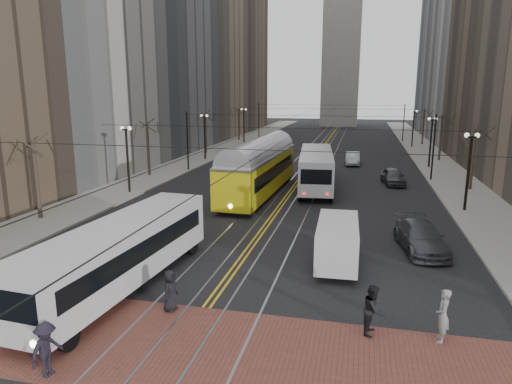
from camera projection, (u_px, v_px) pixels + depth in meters
The scene contains 23 objects.
ground at pixel (214, 298), 19.95m from camera, with size 260.00×260.00×0.00m, color black.
sidewalk_left at pixel (213, 152), 66.03m from camera, with size 5.00×140.00×0.15m, color gray.
sidewalk_right at pixel (432, 159), 59.39m from camera, with size 5.00×140.00×0.15m, color gray.
crosswalk_band at pixel (178, 346), 16.15m from camera, with size 25.00×6.00×0.01m, color brown.
streetcar_rails at pixel (317, 156), 62.72m from camera, with size 4.80×130.00×0.02m, color gray.
centre_lines at pixel (317, 156), 62.72m from camera, with size 0.42×130.00×0.01m, color gold.
building_left_mid at pixel (143, 32), 65.60m from camera, with size 16.00×20.00×34.00m, color slate.
building_left_far at pixel (224, 40), 102.96m from camera, with size 16.00×20.00×40.00m, color brown.
building_right_far at pixel (467, 34), 91.69m from camera, with size 16.00×20.00×40.00m, color slate.
lamp_posts at pixel (301, 151), 46.67m from camera, with size 27.60×57.20×5.60m.
street_trees at pixel (309, 144), 52.85m from camera, with size 31.68×53.28×5.60m.
trolley_wires at pixel (309, 136), 52.24m from camera, with size 25.96×120.00×6.60m.
transit_bus at pixel (121, 256), 20.58m from camera, with size 2.58×12.40×3.10m, color silver.
streetcar at pixel (259, 173), 39.35m from camera, with size 2.96×15.93×3.75m, color gold.
rear_bus at pixel (316, 170), 41.93m from camera, with size 2.83×13.00×3.39m, color silver.
cargo_van at pixel (337, 244), 23.34m from camera, with size 2.02×5.25×2.32m, color silver.
sedan_grey at pixel (393, 176), 43.79m from camera, with size 1.84×4.58×1.56m, color #45484D.
sedan_silver at pixel (353, 158), 55.44m from camera, with size 1.64×4.69×1.55m, color #B7BBBF.
sedan_parked at pixel (421, 237), 25.67m from camera, with size 2.19×5.40×1.57m, color #3F4147.
pedestrian_a at pixel (170, 290), 18.64m from camera, with size 0.84×0.55×1.73m, color black.
pedestrian_b at pixel (443, 316), 16.29m from camera, with size 0.72×0.47×1.98m, color gray.
pedestrian_c at pixel (373, 309), 16.84m from camera, with size 0.92×0.72×1.90m, color black.
pedestrian_d at pixel (46, 349), 14.32m from camera, with size 1.17×0.68×1.82m, color black.
Camera 1 is at (5.99, -17.56, 8.88)m, focal length 32.00 mm.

